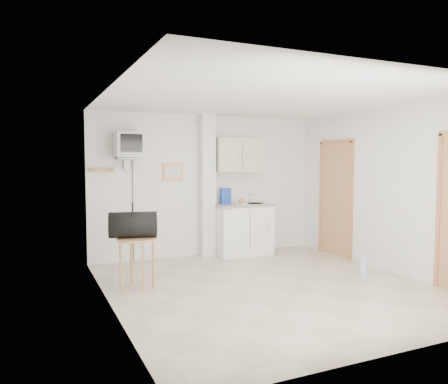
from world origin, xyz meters
name	(u,v)px	position (x,y,z in m)	size (l,w,h in m)	color
ground	(270,286)	(0.00, 0.00, 0.00)	(4.50, 4.50, 0.00)	#B9B096
room_envelope	(283,172)	(0.24, 0.09, 1.54)	(4.24, 4.54, 2.55)	white
kitchenette	(242,210)	(0.57, 2.00, 0.80)	(1.03, 0.58, 2.10)	white
crt_television	(129,146)	(-1.45, 2.02, 1.94)	(0.44, 0.45, 2.15)	slate
round_table	(137,246)	(-1.65, 0.65, 0.56)	(0.53, 0.53, 0.68)	tan
duffel_bag	(133,224)	(-1.69, 0.70, 0.85)	(0.68, 0.47, 0.46)	black
water_bottle	(363,268)	(1.45, -0.18, 0.14)	(0.11, 0.11, 0.32)	#A3BFDA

